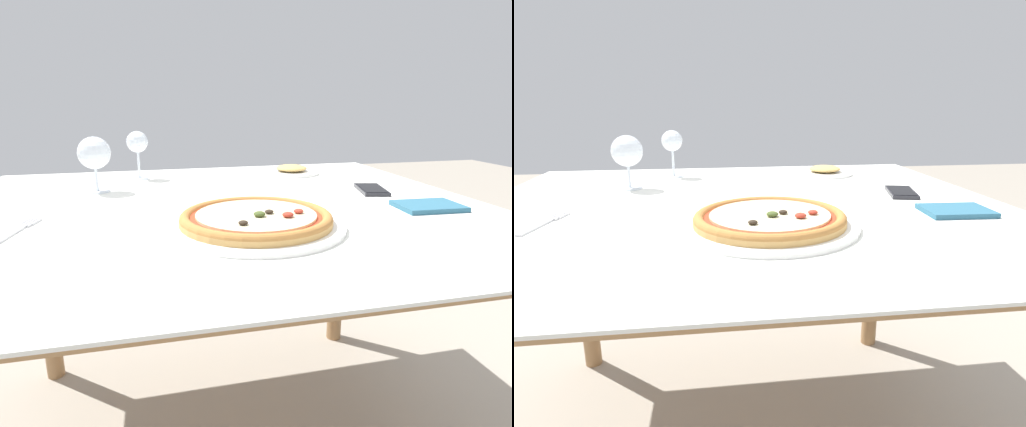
% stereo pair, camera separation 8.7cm
% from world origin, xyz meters
% --- Properties ---
extents(dining_table, '(1.32, 1.17, 0.73)m').
position_xyz_m(dining_table, '(0.00, 0.00, 0.66)').
color(dining_table, '#997047').
rests_on(dining_table, ground_plane).
extents(pizza_plate, '(0.37, 0.37, 0.04)m').
position_xyz_m(pizza_plate, '(0.04, -0.21, 0.75)').
color(pizza_plate, white).
rests_on(pizza_plate, dining_table).
extents(fork, '(0.05, 0.17, 0.00)m').
position_xyz_m(fork, '(-0.43, -0.12, 0.73)').
color(fork, silver).
rests_on(fork, dining_table).
extents(wine_glass_far_left, '(0.07, 0.07, 0.16)m').
position_xyz_m(wine_glass_far_left, '(-0.20, 0.42, 0.85)').
color(wine_glass_far_left, silver).
rests_on(wine_glass_far_left, dining_table).
extents(wine_glass_far_right, '(0.09, 0.09, 0.16)m').
position_xyz_m(wine_glass_far_right, '(-0.31, 0.23, 0.84)').
color(wine_glass_far_right, silver).
rests_on(wine_glass_far_right, dining_table).
extents(cell_phone, '(0.10, 0.16, 0.01)m').
position_xyz_m(cell_phone, '(0.45, 0.06, 0.74)').
color(cell_phone, '#232328').
rests_on(cell_phone, dining_table).
extents(side_plate, '(0.19, 0.19, 0.03)m').
position_xyz_m(side_plate, '(0.32, 0.39, 0.74)').
color(side_plate, white).
rests_on(side_plate, dining_table).
extents(napkin_folded, '(0.16, 0.12, 0.01)m').
position_xyz_m(napkin_folded, '(0.48, -0.16, 0.74)').
color(napkin_folded, '#2D607A').
rests_on(napkin_folded, dining_table).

